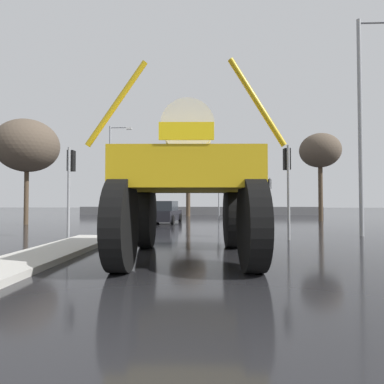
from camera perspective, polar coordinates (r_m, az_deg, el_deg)
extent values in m
plane|color=black|center=(20.42, 0.67, -5.84)|extent=(120.00, 120.00, 0.00)
cube|color=#B2AFA8|center=(9.08, -25.91, -10.40)|extent=(1.58, 9.77, 0.15)
cylinder|color=black|center=(10.65, -7.97, -4.25)|extent=(0.49, 2.01, 1.99)
cylinder|color=black|center=(10.61, 7.03, -4.27)|extent=(0.49, 2.01, 1.99)
cylinder|color=black|center=(7.03, -12.32, -5.55)|extent=(0.49, 2.01, 1.99)
cylinder|color=black|center=(6.97, 10.56, -5.60)|extent=(0.49, 2.01, 1.99)
cube|color=gold|center=(8.72, -0.66, 3.07)|extent=(3.41, 4.49, 0.88)
cube|color=#A98611|center=(9.29, -0.61, 8.34)|extent=(1.21, 1.30, 0.91)
cylinder|color=silver|center=(8.24, -0.73, 10.88)|extent=(1.30, 1.19, 1.26)
cylinder|color=gold|center=(7.20, -13.12, 14.82)|extent=(1.30, 0.16, 1.82)
cylinder|color=gold|center=(7.15, 11.35, 15.16)|extent=(1.22, 0.16, 1.87)
cube|color=yellow|center=(6.62, -0.99, 10.64)|extent=(1.11, 0.08, 0.36)
cube|color=black|center=(22.59, -4.85, -4.10)|extent=(2.14, 4.26, 0.70)
cube|color=#23282D|center=(22.42, -4.94, -2.40)|extent=(1.78, 2.26, 0.64)
cylinder|color=black|center=(24.11, -6.08, -4.48)|extent=(0.24, 0.62, 0.60)
cylinder|color=black|center=(23.74, -2.09, -4.53)|extent=(0.24, 0.62, 0.60)
cylinder|color=black|center=(21.51, -7.90, -4.81)|extent=(0.24, 0.62, 0.60)
cylinder|color=black|center=(21.10, -3.45, -4.89)|extent=(0.24, 0.62, 0.60)
cylinder|color=gray|center=(13.78, -20.80, -0.14)|extent=(0.11, 0.11, 3.64)
cube|color=black|center=(14.07, -20.40, 5.14)|extent=(0.24, 0.32, 0.84)
sphere|color=#390503|center=(14.27, -20.09, 6.13)|extent=(0.17, 0.17, 0.17)
sphere|color=orange|center=(14.24, -20.10, 5.06)|extent=(0.17, 0.17, 0.17)
sphere|color=black|center=(14.21, -20.11, 3.98)|extent=(0.17, 0.17, 0.17)
cylinder|color=gray|center=(13.07, 16.56, -0.06)|extent=(0.11, 0.11, 3.67)
cube|color=black|center=(13.38, 16.28, 5.55)|extent=(0.24, 0.32, 0.84)
sphere|color=#390503|center=(13.60, 16.08, 6.58)|extent=(0.17, 0.17, 0.17)
sphere|color=orange|center=(13.57, 16.09, 5.45)|extent=(0.17, 0.17, 0.17)
sphere|color=black|center=(13.53, 16.10, 4.31)|extent=(0.17, 0.17, 0.17)
cylinder|color=gray|center=(28.46, 13.53, -1.09)|extent=(0.11, 0.11, 3.50)
cube|color=black|center=(28.70, 13.43, 1.36)|extent=(0.24, 0.32, 0.84)
sphere|color=#390503|center=(28.91, 13.35, 1.87)|extent=(0.17, 0.17, 0.17)
sphere|color=orange|center=(28.89, 13.35, 1.34)|extent=(0.17, 0.17, 0.17)
sphere|color=black|center=(28.88, 13.36, 0.80)|extent=(0.17, 0.17, 0.17)
cylinder|color=gray|center=(27.94, 4.72, -1.25)|extent=(0.11, 0.11, 3.38)
cube|color=black|center=(28.18, 4.70, 1.12)|extent=(0.24, 0.32, 0.84)
sphere|color=#390503|center=(28.39, 4.68, 1.65)|extent=(0.17, 0.17, 0.17)
sphere|color=orange|center=(28.37, 4.68, 1.10)|extent=(0.17, 0.17, 0.17)
sphere|color=black|center=(28.36, 4.68, 0.56)|extent=(0.17, 0.17, 0.17)
cylinder|color=gray|center=(16.07, 27.39, 10.12)|extent=(0.18, 0.18, 9.43)
cylinder|color=gray|center=(17.86, 29.50, 24.43)|extent=(1.46, 0.10, 0.10)
cylinder|color=gray|center=(30.23, -14.18, 3.45)|extent=(0.18, 0.18, 8.32)
cylinder|color=gray|center=(30.62, -12.57, 10.97)|extent=(1.71, 0.10, 0.10)
cube|color=silver|center=(30.39, -10.98, 10.87)|extent=(0.50, 0.24, 0.16)
cylinder|color=#473828|center=(23.59, -27.04, -0.59)|extent=(0.28, 0.28, 3.71)
ellipsoid|color=brown|center=(23.87, -26.94, 7.26)|extent=(4.02, 4.02, 3.41)
cylinder|color=#473828|center=(26.60, 21.61, -0.11)|extent=(0.33, 0.33, 4.32)
ellipsoid|color=brown|center=(26.88, 21.53, 6.80)|extent=(3.07, 3.07, 2.61)
cylinder|color=#473828|center=(32.78, -0.67, -0.68)|extent=(0.43, 0.43, 4.11)
ellipsoid|color=brown|center=(33.01, -0.67, 5.18)|extent=(3.75, 3.75, 3.19)
cube|color=#59595B|center=(36.10, 1.38, -3.33)|extent=(26.97, 0.24, 0.90)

